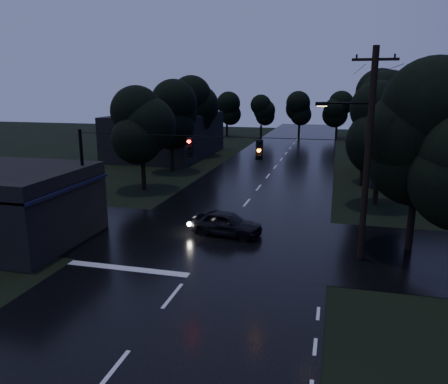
% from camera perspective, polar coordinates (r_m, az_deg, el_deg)
% --- Properties ---
extents(ground, '(160.00, 160.00, 0.00)m').
position_cam_1_polar(ground, '(14.35, -14.44, -21.88)').
color(ground, black).
rests_on(ground, ground).
extents(main_road, '(12.00, 120.00, 0.02)m').
position_cam_1_polar(main_road, '(41.37, 5.75, 2.05)').
color(main_road, black).
rests_on(main_road, ground).
extents(cross_street, '(60.00, 9.00, 0.02)m').
position_cam_1_polar(cross_street, '(24.34, -0.79, -6.17)').
color(cross_street, black).
rests_on(cross_street, ground).
extents(building_far_right, '(10.00, 14.00, 4.40)m').
position_cam_1_polar(building_far_right, '(45.22, 24.52, 4.71)').
color(building_far_right, black).
rests_on(building_far_right, ground).
extents(building_far_left, '(10.00, 16.00, 5.00)m').
position_cam_1_polar(building_far_left, '(54.25, -7.40, 7.42)').
color(building_far_left, black).
rests_on(building_far_left, ground).
extents(utility_pole_main, '(3.50, 0.30, 10.00)m').
position_cam_1_polar(utility_pole_main, '(21.35, 18.06, 4.93)').
color(utility_pole_main, black).
rests_on(utility_pole_main, ground).
extents(utility_pole_far, '(2.00, 0.30, 7.50)m').
position_cam_1_polar(utility_pole_far, '(38.41, 17.83, 6.45)').
color(utility_pole_far, black).
rests_on(utility_pole_far, ground).
extents(anchor_pole_left, '(0.18, 0.18, 6.00)m').
position_cam_1_polar(anchor_pole_left, '(25.60, -17.86, 1.15)').
color(anchor_pole_left, black).
rests_on(anchor_pole_left, ground).
extents(span_signals, '(15.00, 0.37, 1.12)m').
position_cam_1_polar(span_signals, '(21.99, -0.12, 5.79)').
color(span_signals, black).
rests_on(span_signals, ground).
extents(tree_corner_near, '(4.48, 4.48, 9.44)m').
position_cam_1_polar(tree_corner_near, '(23.54, 24.26, 6.96)').
color(tree_corner_near, black).
rests_on(tree_corner_near, ground).
extents(tree_left_a, '(3.92, 3.92, 8.26)m').
position_cam_1_polar(tree_left_a, '(35.56, -10.76, 8.54)').
color(tree_left_a, black).
rests_on(tree_left_a, ground).
extents(tree_left_b, '(4.20, 4.20, 8.85)m').
position_cam_1_polar(tree_left_b, '(43.11, -6.97, 10.03)').
color(tree_left_b, black).
rests_on(tree_left_b, ground).
extents(tree_left_c, '(4.48, 4.48, 9.44)m').
position_cam_1_polar(tree_left_c, '(52.70, -3.60, 11.14)').
color(tree_left_c, black).
rests_on(tree_left_c, ground).
extents(tree_right_a, '(4.20, 4.20, 8.85)m').
position_cam_1_polar(tree_right_a, '(32.34, 19.85, 8.17)').
color(tree_right_a, black).
rests_on(tree_right_a, ground).
extents(tree_right_b, '(4.48, 4.48, 9.44)m').
position_cam_1_polar(tree_right_b, '(40.32, 19.77, 9.63)').
color(tree_right_b, black).
rests_on(tree_right_b, ground).
extents(tree_right_c, '(4.76, 4.76, 10.03)m').
position_cam_1_polar(tree_right_c, '(50.30, 19.52, 10.72)').
color(tree_right_c, black).
rests_on(tree_right_c, ground).
extents(car, '(4.27, 2.19, 1.39)m').
position_cam_1_polar(car, '(24.79, 0.33, -4.09)').
color(car, black).
rests_on(car, ground).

